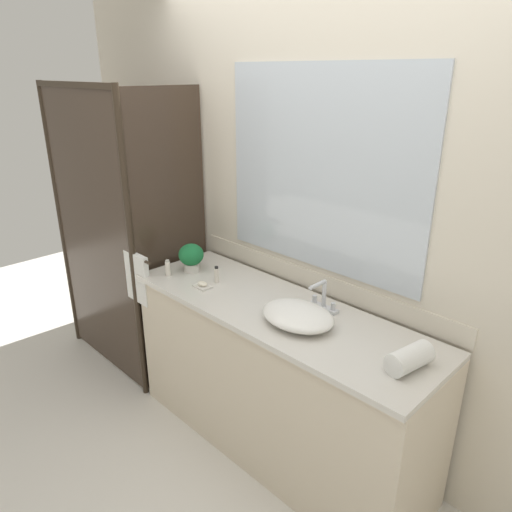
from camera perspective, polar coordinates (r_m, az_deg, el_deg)
The scene contains 11 objects.
ground_plane at distance 3.03m, azimuth 2.16°, elevation -21.49°, with size 8.00×8.00×0.00m, color silver.
wall_back_with_mirror at distance 2.60m, azimuth 7.76°, elevation 4.32°, with size 4.40×0.06×2.60m.
vanity_cabinet at distance 2.75m, azimuth 2.43°, elevation -14.49°, with size 1.80×0.58×0.90m.
shower_enclosure at distance 3.30m, azimuth -16.36°, elevation 2.10°, with size 1.20×0.59×2.00m.
sink_basin at distance 2.35m, azimuth 5.02°, elevation -7.09°, with size 0.38×0.30×0.09m, color white.
faucet at distance 2.48m, azimuth 8.01°, elevation -5.25°, with size 0.17×0.14×0.17m.
potted_plant at distance 2.93m, azimuth -7.78°, elevation -0.03°, with size 0.15×0.15×0.18m.
soap_dish at distance 2.74m, azimuth -6.45°, elevation -3.52°, with size 0.10×0.07×0.04m.
amenity_bottle_conditioner at distance 2.91m, azimuth -10.55°, elevation -1.44°, with size 0.03×0.03×0.10m.
amenity_bottle_shampoo at distance 2.78m, azimuth -4.75°, elevation -2.25°, with size 0.03×0.03×0.10m.
rolled_towel_near_edge at distance 2.10m, azimuth 17.94°, elevation -11.61°, with size 0.10×0.10×0.21m, color white.
Camera 1 is at (1.49, -1.64, 2.06)m, focal length 33.32 mm.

